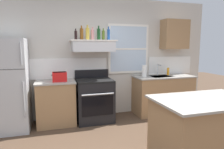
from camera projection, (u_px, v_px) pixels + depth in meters
The scene contains 19 objects.
back_wall at pixel (103, 58), 4.56m from camera, with size 5.40×0.11×2.70m.
refrigerator at pixel (9, 85), 3.72m from camera, with size 0.70×0.72×1.76m.
counter_left_of_stove at pixel (56, 103), 4.07m from camera, with size 0.79×0.63×0.91m.
toaster at pixel (60, 77), 3.96m from camera, with size 0.30×0.20×0.19m.
stove_range at pixel (94, 100), 4.26m from camera, with size 0.76×0.69×1.09m.
range_hood_shelf at pixel (93, 46), 4.19m from camera, with size 0.96×0.52×0.24m.
bottle_balsamic_dark at pixel (76, 35), 4.06m from camera, with size 0.06×0.06×0.23m.
bottle_amber_wine at pixel (82, 34), 4.14m from camera, with size 0.07×0.07×0.30m.
bottle_champagne_gold_foil at pixel (88, 34), 4.14m from camera, with size 0.08×0.08×0.31m.
bottle_rose_pink at pixel (93, 35), 4.20m from camera, with size 0.07×0.07×0.27m.
bottle_dark_green_wine at pixel (99, 34), 4.14m from camera, with size 0.07×0.07×0.29m.
bottle_olive_oil_square at pixel (103, 35), 4.27m from camera, with size 0.06×0.06×0.25m.
bottle_blue_liqueur at pixel (109, 34), 4.27m from camera, with size 0.07×0.07×0.29m.
counter_right_with_sink at pixel (163, 94), 4.78m from camera, with size 1.43×0.63×0.91m.
sink_faucet at pixel (158, 68), 4.75m from camera, with size 0.03×0.17×0.28m.
paper_towel_roll at pixel (144, 71), 4.55m from camera, with size 0.11×0.11×0.27m, color white.
dish_soap_bottle at pixel (168, 71), 4.85m from camera, with size 0.06×0.06×0.18m, color orange.
kitchen_island at pixel (205, 131), 2.70m from camera, with size 1.40×0.90×0.91m.
upper_cabinet_right at pixel (175, 34), 4.81m from camera, with size 0.64×0.32×0.70m.
Camera 1 is at (-1.06, -2.22, 1.61)m, focal length 31.56 mm.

